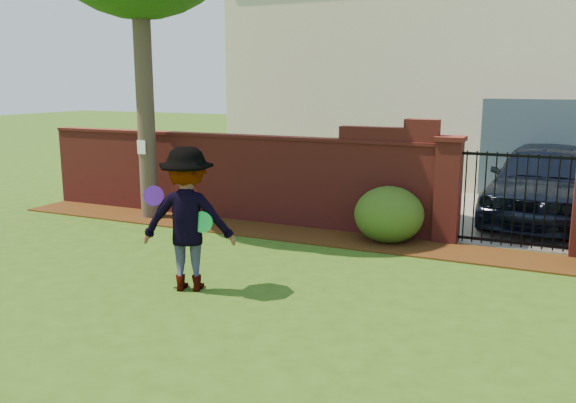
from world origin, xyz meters
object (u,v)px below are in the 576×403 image
at_px(frisbee_green, 203,222).
at_px(frisbee_purple, 154,196).
at_px(car, 542,183).
at_px(man, 187,220).

bearing_deg(frisbee_green, frisbee_purple, -161.68).
relative_size(car, frisbee_purple, 17.59).
xyz_separation_m(man, frisbee_purple, (-0.35, -0.23, 0.34)).
xyz_separation_m(frisbee_purple, frisbee_green, (0.62, 0.20, -0.34)).
bearing_deg(man, frisbee_green, 153.32).
height_order(man, frisbee_green, man).
xyz_separation_m(car, man, (-4.20, -6.29, 0.17)).
bearing_deg(man, frisbee_purple, 11.81).
height_order(frisbee_purple, frisbee_green, frisbee_purple).
bearing_deg(frisbee_purple, car, 55.06).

